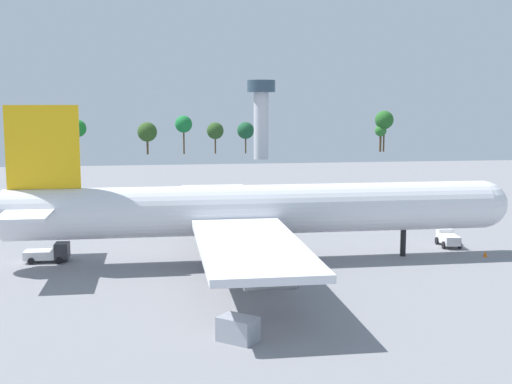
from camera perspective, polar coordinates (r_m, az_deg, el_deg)
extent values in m
plane|color=gray|center=(80.97, 0.00, -5.95)|extent=(254.37, 254.37, 0.00)
cylinder|color=silver|center=(79.71, 0.00, -1.51)|extent=(58.16, 5.94, 5.94)
sphere|color=silver|center=(88.70, 18.93, -0.99)|extent=(5.82, 5.82, 5.82)
sphere|color=silver|center=(80.80, -20.87, -1.90)|extent=(5.05, 5.05, 5.05)
cube|color=yellow|center=(79.05, -17.84, 3.68)|extent=(8.14, 0.50, 9.50)
cube|color=silver|center=(75.36, -19.08, -1.79)|extent=(5.23, 8.91, 0.36)
cube|color=silver|center=(84.61, -17.90, -0.74)|extent=(5.23, 8.91, 0.36)
cube|color=silver|center=(64.46, -0.55, -4.53)|extent=(9.89, 27.29, 0.70)
cube|color=silver|center=(94.64, -3.11, -0.60)|extent=(9.89, 27.29, 0.70)
cylinder|color=gray|center=(68.90, -0.19, -5.09)|extent=(4.75, 2.49, 2.49)
cylinder|color=gray|center=(59.21, 1.22, -7.23)|extent=(4.75, 2.49, 2.49)
cylinder|color=gray|center=(90.97, -2.23, -1.95)|extent=(4.75, 2.49, 2.49)
cylinder|color=gray|center=(100.88, -2.85, -0.99)|extent=(4.75, 2.49, 2.49)
cylinder|color=black|center=(85.26, 12.51, -4.27)|extent=(0.70, 0.70, 3.38)
cylinder|color=black|center=(77.06, -1.79, -5.37)|extent=(0.70, 0.70, 3.38)
cylinder|color=black|center=(83.39, -2.31, -4.36)|extent=(0.70, 0.70, 3.38)
cube|color=white|center=(93.90, 15.87, -3.52)|extent=(2.10, 1.69, 1.65)
cube|color=white|center=(91.80, 16.31, -3.95)|extent=(2.27, 3.32, 1.16)
cylinder|color=black|center=(94.27, 16.50, -4.01)|extent=(0.38, 0.99, 0.97)
cylinder|color=black|center=(93.61, 15.26, -4.05)|extent=(0.38, 0.99, 0.97)
cylinder|color=black|center=(91.63, 17.07, -4.37)|extent=(0.38, 0.99, 0.97)
cylinder|color=black|center=(90.94, 15.80, -4.41)|extent=(0.38, 0.99, 0.97)
cube|color=#333338|center=(83.93, -16.30, -4.84)|extent=(1.67, 2.30, 1.88)
cube|color=white|center=(84.50, -18.04, -5.13)|extent=(3.69, 2.36, 1.01)
cylinder|color=black|center=(83.00, -16.55, -5.66)|extent=(0.80, 0.30, 0.79)
cylinder|color=black|center=(85.33, -16.27, -5.28)|extent=(0.80, 0.30, 0.79)
cylinder|color=black|center=(83.63, -18.74, -5.65)|extent=(0.80, 0.30, 0.79)
cylinder|color=black|center=(85.94, -18.41, -5.28)|extent=(0.80, 0.30, 0.79)
cube|color=#999EA8|center=(54.64, -1.56, -11.68)|extent=(3.64, 3.51, 2.00)
cone|color=orange|center=(87.85, 19.07, -5.04)|extent=(0.53, 0.53, 0.76)
cylinder|color=silver|center=(224.03, 0.44, 5.70)|extent=(4.95, 4.95, 22.41)
cylinder|color=#334756|center=(223.95, 0.45, 9.07)|extent=(9.41, 9.41, 3.97)
cylinder|color=#51381E|center=(249.45, -15.02, 3.97)|extent=(0.63, 0.63, 7.82)
sphere|color=#1D7F2A|center=(249.17, -15.06, 5.30)|extent=(6.33, 6.33, 6.33)
cylinder|color=#51381E|center=(247.89, -9.29, 3.91)|extent=(0.75, 0.75, 6.10)
sphere|color=#335521|center=(247.61, -9.32, 5.11)|extent=(7.16, 7.16, 7.16)
cylinder|color=#51381E|center=(247.95, -6.21, 4.32)|extent=(0.59, 0.59, 9.14)
sphere|color=#1D7B36|center=(247.65, -6.23, 5.81)|extent=(6.33, 6.33, 6.33)
cylinder|color=#51381E|center=(248.75, -3.51, 4.07)|extent=(0.58, 0.58, 6.64)
sphere|color=#305323|center=(248.47, -3.52, 5.27)|extent=(6.28, 6.28, 6.28)
cylinder|color=#51381E|center=(249.98, -0.89, 4.10)|extent=(0.54, 0.54, 6.65)
sphere|color=#1E5631|center=(249.71, -0.90, 5.30)|extent=(6.38, 6.38, 6.38)
cylinder|color=#51381E|center=(262.10, 10.62, 4.16)|extent=(0.84, 0.84, 6.80)
sphere|color=#30752C|center=(261.86, 10.65, 5.19)|extent=(4.45, 4.45, 4.45)
cylinder|color=#51381E|center=(262.44, 10.91, 4.52)|extent=(0.62, 0.62, 10.14)
sphere|color=#286626|center=(262.16, 10.95, 6.09)|extent=(7.13, 7.13, 7.13)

